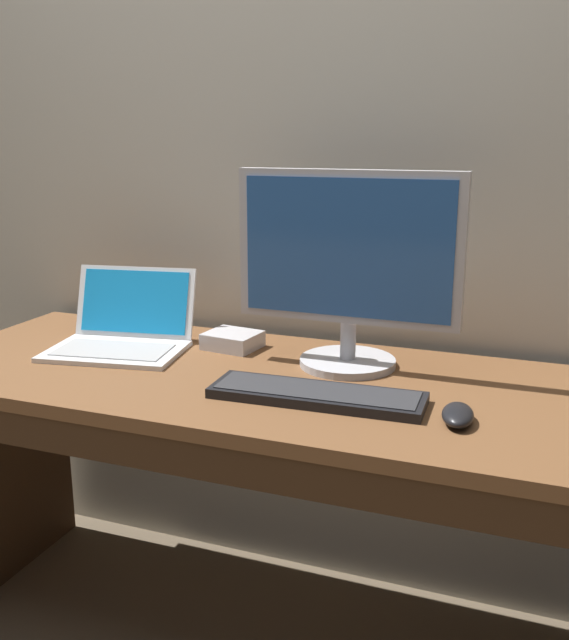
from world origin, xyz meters
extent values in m
cube|color=beige|center=(0.00, 0.40, 1.61)|extent=(4.31, 0.04, 3.22)
cube|color=brown|center=(0.00, 0.00, 0.73)|extent=(1.70, 0.68, 0.03)
cube|color=#3D2716|center=(0.00, -0.33, 0.68)|extent=(1.63, 0.02, 0.08)
cube|color=white|center=(-0.40, 0.02, 0.76)|extent=(0.38, 0.29, 0.01)
cube|color=#ACACAC|center=(-0.40, 0.01, 0.76)|extent=(0.31, 0.19, 0.00)
cube|color=white|center=(-0.43, 0.17, 0.85)|extent=(0.34, 0.13, 0.19)
cube|color=#198CD8|center=(-0.43, 0.16, 0.86)|extent=(0.31, 0.11, 0.16)
cylinder|color=#B7B7BC|center=(0.19, 0.14, 0.76)|extent=(0.24, 0.24, 0.02)
cylinder|color=#B7B7BC|center=(0.19, 0.14, 0.82)|extent=(0.04, 0.04, 0.10)
cube|color=#B7B7BC|center=(0.19, 0.12, 1.05)|extent=(0.54, 0.03, 0.36)
cube|color=#28569E|center=(0.19, 0.10, 1.05)|extent=(0.50, 0.00, 0.32)
cube|color=black|center=(0.19, -0.11, 0.76)|extent=(0.47, 0.15, 0.02)
cube|color=#2D2D30|center=(0.19, -0.11, 0.77)|extent=(0.44, 0.13, 0.00)
ellipsoid|color=black|center=(0.49, -0.13, 0.77)|extent=(0.08, 0.12, 0.03)
cube|color=silver|center=(-0.14, 0.18, 0.77)|extent=(0.15, 0.13, 0.04)
camera|label=1|loc=(0.64, -1.48, 1.30)|focal=40.02mm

